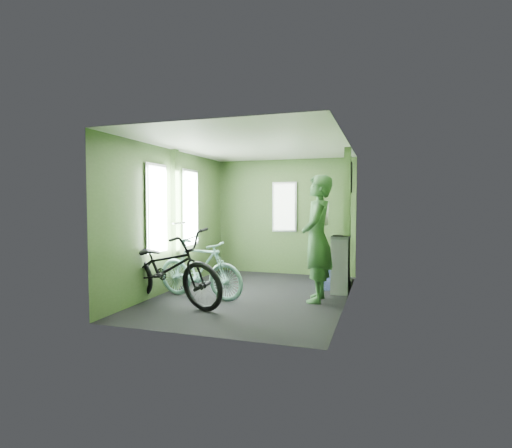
{
  "coord_description": "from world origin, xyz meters",
  "views": [
    {
      "loc": [
        1.9,
        -5.83,
        1.43
      ],
      "look_at": [
        0.0,
        0.1,
        1.1
      ],
      "focal_mm": 28.0,
      "sensor_mm": 36.0,
      "label": 1
    }
  ],
  "objects": [
    {
      "name": "waste_box",
      "position": [
        1.26,
        0.56,
        0.45
      ],
      "size": [
        0.27,
        0.37,
        0.91
      ],
      "primitive_type": "cube",
      "color": "gray",
      "rests_on": "ground"
    },
    {
      "name": "bench_seat",
      "position": [
        1.14,
        1.09,
        0.27
      ],
      "size": [
        0.55,
        0.9,
        0.91
      ],
      "rotation": [
        0.0,
        0.0,
        0.09
      ],
      "color": "navy",
      "rests_on": "ground"
    },
    {
      "name": "room",
      "position": [
        -0.04,
        0.04,
        1.44
      ],
      "size": [
        4.0,
        4.02,
        2.31
      ],
      "color": "black",
      "rests_on": "ground"
    },
    {
      "name": "bicycle_mint",
      "position": [
        -0.7,
        -0.47,
        0.0
      ],
      "size": [
        1.55,
        0.74,
        0.92
      ],
      "primitive_type": "imported",
      "rotation": [
        0.0,
        -0.08,
        1.4
      ],
      "color": "#7EBCB6",
      "rests_on": "ground"
    },
    {
      "name": "bicycle_black",
      "position": [
        -0.99,
        -0.94,
        0.0
      ],
      "size": [
        2.18,
        1.42,
        1.16
      ],
      "primitive_type": "imported",
      "rotation": [
        0.0,
        -0.16,
        1.27
      ],
      "color": "black",
      "rests_on": "ground"
    },
    {
      "name": "passenger",
      "position": [
        0.99,
        -0.09,
        0.92
      ],
      "size": [
        0.48,
        0.75,
        1.83
      ],
      "rotation": [
        0.0,
        0.0,
        -1.51
      ],
      "color": "#305930",
      "rests_on": "ground"
    }
  ]
}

